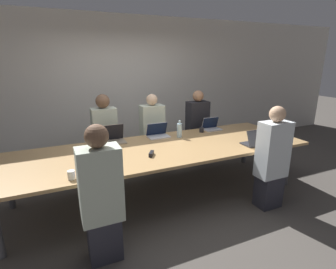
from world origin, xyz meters
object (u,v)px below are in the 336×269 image
(cup_near_left, at_px, (71,175))
(person_near_left, at_px, (101,197))
(cup_far_right, at_px, (202,130))
(laptop_far_right, at_px, (211,126))
(person_near_right, at_px, (272,160))
(person_far_right, at_px, (197,128))
(laptop_near_left, at_px, (94,169))
(person_far_center, at_px, (152,135))
(laptop_far_center, at_px, (158,133))
(bottle_far_center, at_px, (179,130))
(laptop_far_midleft, at_px, (114,137))
(laptop_near_right, at_px, (255,141))
(person_far_midleft, at_px, (105,138))
(cup_far_midleft, at_px, (98,142))
(stapler, at_px, (151,154))

(cup_near_left, bearing_deg, person_near_left, -60.67)
(cup_far_right, bearing_deg, laptop_far_right, 17.80)
(person_near_right, relative_size, cup_far_right, 17.45)
(person_near_left, distance_m, person_far_right, 2.86)
(laptop_near_left, distance_m, cup_near_left, 0.24)
(person_far_center, bearing_deg, laptop_far_center, -97.85)
(laptop_near_left, height_order, person_near_right, person_near_right)
(bottle_far_center, relative_size, laptop_near_left, 0.84)
(laptop_far_midleft, relative_size, cup_far_right, 4.13)
(laptop_far_midleft, height_order, laptop_near_right, laptop_far_midleft)
(laptop_far_midleft, bearing_deg, person_near_left, -107.42)
(bottle_far_center, height_order, cup_near_left, bottle_far_center)
(laptop_far_center, relative_size, laptop_near_right, 1.03)
(person_far_midleft, distance_m, cup_far_right, 1.64)
(laptop_far_midleft, bearing_deg, person_near_right, -38.46)
(laptop_far_center, relative_size, laptop_near_left, 1.06)
(laptop_far_center, distance_m, cup_far_midleft, 0.97)
(person_far_center, height_order, bottle_far_center, person_far_center)
(bottle_far_center, height_order, laptop_near_left, laptop_near_left)
(cup_near_left, bearing_deg, laptop_near_right, 1.70)
(laptop_near_left, xyz_separation_m, cup_far_right, (1.97, 1.02, -0.04))
(bottle_far_center, height_order, laptop_far_right, bottle_far_center)
(laptop_near_right, height_order, cup_far_right, laptop_near_right)
(person_far_right, bearing_deg, person_near_left, -139.03)
(laptop_far_center, relative_size, stapler, 2.30)
(person_far_right, xyz_separation_m, cup_far_right, (-0.19, -0.47, 0.11))
(laptop_far_center, height_order, laptop_near_left, laptop_near_left)
(laptop_far_midleft, distance_m, laptop_near_right, 2.11)
(cup_near_left, bearing_deg, person_far_center, 44.53)
(cup_far_right, bearing_deg, cup_far_midleft, 179.81)
(person_far_center, xyz_separation_m, person_near_right, (1.02, -1.78, 0.01))
(person_near_left, xyz_separation_m, stapler, (0.79, 0.71, 0.08))
(person_far_center, distance_m, person_near_left, 2.23)
(laptop_near_right, bearing_deg, laptop_far_right, -83.95)
(bottle_far_center, distance_m, cup_near_left, 1.94)
(laptop_far_center, bearing_deg, laptop_near_right, -40.62)
(laptop_far_center, height_order, bottle_far_center, bottle_far_center)
(laptop_far_right, bearing_deg, laptop_near_right, -83.95)
(laptop_far_midleft, xyz_separation_m, person_far_midleft, (-0.05, 0.44, -0.13))
(person_near_left, relative_size, person_near_right, 1.01)
(stapler, bearing_deg, cup_near_left, -131.64)
(person_near_right, bearing_deg, bottle_far_center, -58.23)
(laptop_far_center, bearing_deg, person_near_right, -52.53)
(person_far_right, height_order, stapler, person_far_right)
(laptop_far_right, bearing_deg, laptop_near_left, -153.68)
(laptop_far_right, bearing_deg, person_far_midleft, 166.28)
(laptop_far_center, distance_m, person_far_right, 1.07)
(person_near_left, xyz_separation_m, cup_near_left, (-0.23, 0.41, 0.10))
(person_near_left, height_order, stapler, person_near_left)
(person_far_midleft, bearing_deg, laptop_far_center, -31.11)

